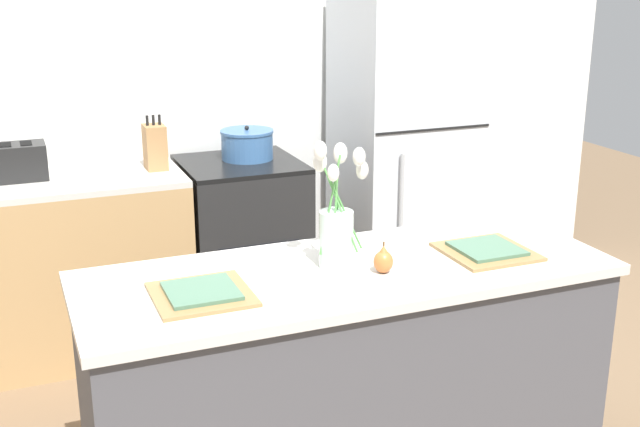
% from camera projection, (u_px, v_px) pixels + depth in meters
% --- Properties ---
extents(back_wall, '(5.20, 0.08, 2.70)m').
position_uv_depth(back_wall, '(199.00, 67.00, 4.32)').
color(back_wall, silver).
rests_on(back_wall, ground_plane).
extents(kitchen_island, '(1.80, 0.66, 0.91)m').
position_uv_depth(kitchen_island, '(347.00, 389.00, 2.81)').
color(kitchen_island, '#4C4C51').
rests_on(kitchen_island, ground_plane).
extents(back_counter, '(1.68, 0.60, 0.91)m').
position_uv_depth(back_counter, '(11.00, 275.00, 3.85)').
color(back_counter, tan).
rests_on(back_counter, ground_plane).
extents(stove_range, '(0.60, 0.61, 0.91)m').
position_uv_depth(stove_range, '(243.00, 245.00, 4.26)').
color(stove_range, black).
rests_on(stove_range, ground_plane).
extents(refrigerator, '(0.68, 0.67, 1.72)m').
position_uv_depth(refrigerator, '(403.00, 155.00, 4.48)').
color(refrigerator, silver).
rests_on(refrigerator, ground_plane).
extents(flower_vase, '(0.18, 0.17, 0.44)m').
position_uv_depth(flower_vase, '(337.00, 222.00, 2.65)').
color(flower_vase, silver).
rests_on(flower_vase, kitchen_island).
extents(pear_figurine, '(0.07, 0.07, 0.11)m').
position_uv_depth(pear_figurine, '(383.00, 260.00, 2.63)').
color(pear_figurine, '#C66B33').
rests_on(pear_figurine, kitchen_island).
extents(plate_setting_left, '(0.30, 0.30, 0.02)m').
position_uv_depth(plate_setting_left, '(201.00, 293.00, 2.45)').
color(plate_setting_left, olive).
rests_on(plate_setting_left, kitchen_island).
extents(plate_setting_right, '(0.30, 0.30, 0.02)m').
position_uv_depth(plate_setting_right, '(487.00, 251.00, 2.81)').
color(plate_setting_right, olive).
rests_on(plate_setting_right, kitchen_island).
extents(toaster, '(0.28, 0.18, 0.17)m').
position_uv_depth(toaster, '(18.00, 162.00, 3.76)').
color(toaster, black).
rests_on(toaster, back_counter).
extents(cooking_pot, '(0.28, 0.28, 0.18)m').
position_uv_depth(cooking_pot, '(247.00, 144.00, 4.17)').
color(cooking_pot, '#386093').
rests_on(cooking_pot, stove_range).
extents(knife_block, '(0.10, 0.14, 0.27)m').
position_uv_depth(knife_block, '(155.00, 147.00, 3.95)').
color(knife_block, '#A37547').
rests_on(knife_block, back_counter).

